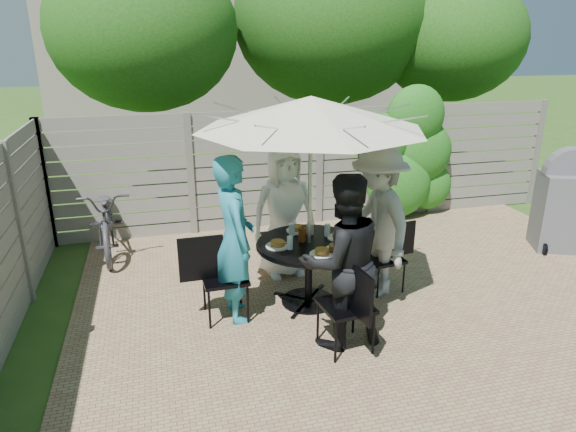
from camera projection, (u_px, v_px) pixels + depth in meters
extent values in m
plane|color=#294C17|center=(401.00, 313.00, 5.63)|extent=(60.00, 60.00, 0.00)
cube|color=#947C56|center=(382.00, 291.00, 6.09)|extent=(7.00, 6.00, 0.02)
cube|color=gray|center=(319.00, 167.00, 8.07)|extent=(8.00, 0.10, 1.85)
ellipsoid|color=#1C6216|center=(405.00, 165.00, 8.27)|extent=(1.20, 0.70, 1.80)
cube|color=gray|center=(230.00, 49.00, 15.76)|extent=(10.00, 6.00, 5.00)
ellipsoid|color=#174A11|center=(143.00, 30.00, 8.62)|extent=(3.20, 3.20, 2.72)
ellipsoid|color=#174A11|center=(331.00, 19.00, 9.84)|extent=(3.80, 3.80, 3.23)
ellipsoid|color=#174A11|center=(451.00, 38.00, 9.84)|extent=(2.80, 2.80, 2.38)
cylinder|color=black|center=(309.00, 244.00, 5.59)|extent=(1.23, 1.23, 0.03)
cylinder|color=black|center=(309.00, 274.00, 5.71)|extent=(0.08, 0.08, 0.73)
cylinder|color=black|center=(308.00, 301.00, 5.83)|extent=(0.61, 0.61, 0.04)
cylinder|color=silver|center=(309.00, 212.00, 5.47)|extent=(0.04, 0.04, 2.19)
cone|color=beige|center=(311.00, 113.00, 5.12)|extent=(2.58, 2.58, 0.33)
cube|color=black|center=(281.00, 237.00, 6.53)|extent=(0.47, 0.47, 0.04)
cube|color=black|center=(276.00, 214.00, 6.65)|extent=(0.06, 0.44, 0.45)
imported|color=white|center=(284.00, 212.00, 6.30)|extent=(0.86, 0.60, 1.67)
cube|color=black|center=(225.00, 278.00, 5.38)|extent=(0.48, 0.48, 0.04)
cube|color=black|center=(201.00, 259.00, 5.23)|extent=(0.46, 0.05, 0.47)
imported|color=teal|center=(234.00, 239.00, 5.28)|extent=(0.48, 0.69, 1.79)
cube|color=black|center=(346.00, 306.00, 4.84)|extent=(0.51, 0.51, 0.04)
cube|color=black|center=(359.00, 293.00, 4.55)|extent=(0.08, 0.46, 0.47)
imported|color=black|center=(342.00, 262.00, 4.81)|extent=(0.89, 0.73, 1.73)
cube|color=black|center=(384.00, 259.00, 6.00)|extent=(0.45, 0.45, 0.03)
cube|color=black|center=(400.00, 239.00, 6.00)|extent=(0.40, 0.08, 0.41)
imported|color=#9E9F9A|center=(377.00, 222.00, 5.81)|extent=(0.75, 1.19, 1.77)
cylinder|color=white|center=(297.00, 231.00, 5.91)|extent=(0.26, 0.26, 0.01)
cylinder|color=#9F6E2E|center=(297.00, 228.00, 5.90)|extent=(0.15, 0.15, 0.05)
cylinder|color=white|center=(278.00, 246.00, 5.47)|extent=(0.26, 0.26, 0.01)
cylinder|color=#9F6E2E|center=(278.00, 243.00, 5.46)|extent=(0.15, 0.15, 0.05)
cylinder|color=white|center=(322.00, 254.00, 5.27)|extent=(0.26, 0.26, 0.01)
cylinder|color=#9F6E2E|center=(322.00, 251.00, 5.26)|extent=(0.15, 0.15, 0.05)
cylinder|color=white|center=(339.00, 238.00, 5.70)|extent=(0.26, 0.26, 0.01)
cylinder|color=#9F6E2E|center=(339.00, 235.00, 5.69)|extent=(0.15, 0.15, 0.05)
cylinder|color=white|center=(336.00, 250.00, 5.38)|extent=(0.24, 0.24, 0.01)
cylinder|color=#9F6E2E|center=(336.00, 247.00, 5.37)|extent=(0.14, 0.14, 0.05)
cylinder|color=silver|center=(292.00, 229.00, 5.76)|extent=(0.07, 0.07, 0.14)
cylinder|color=silver|center=(290.00, 243.00, 5.39)|extent=(0.07, 0.07, 0.14)
cylinder|color=silver|center=(327.00, 230.00, 5.74)|extent=(0.07, 0.07, 0.14)
cylinder|color=#59280C|center=(302.00, 235.00, 5.59)|extent=(0.09, 0.09, 0.16)
cylinder|color=#C6B293|center=(310.00, 229.00, 5.80)|extent=(0.08, 0.08, 0.12)
imported|color=#333338|center=(108.00, 219.00, 7.09)|extent=(0.75, 1.87, 0.96)
cube|color=#58585D|center=(564.00, 212.00, 7.15)|extent=(0.87, 0.78, 1.10)
cylinder|color=#58585D|center=(571.00, 174.00, 6.97)|extent=(0.75, 0.48, 0.73)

